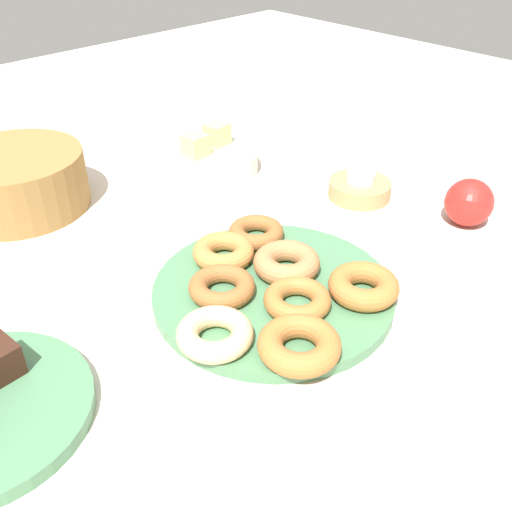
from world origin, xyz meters
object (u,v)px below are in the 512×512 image
(donut_1, at_px, (364,286))
(apple, at_px, (469,203))
(donut_4, at_px, (299,345))
(tealight, at_px, (361,177))
(melon_chunk_right, at_px, (217,134))
(donut_3, at_px, (215,334))
(melon_chunk_left, at_px, (195,145))
(donut_2, at_px, (297,300))
(donut_7, at_px, (287,263))
(donut_6, at_px, (222,287))
(donut_0, at_px, (223,252))
(donut_plate, at_px, (273,292))
(basket, at_px, (16,181))
(fruit_bowl, at_px, (210,161))
(donut_5, at_px, (256,232))
(candle_holder, at_px, (359,189))

(donut_1, distance_m, apple, 0.26)
(donut_1, distance_m, donut_4, 0.13)
(tealight, bearing_deg, melon_chunk_right, 108.10)
(donut_3, distance_m, melon_chunk_left, 0.44)
(donut_2, bearing_deg, melon_chunk_right, 61.16)
(donut_7, bearing_deg, donut_4, -131.46)
(donut_6, height_order, melon_chunk_left, melon_chunk_left)
(donut_1, height_order, donut_4, same)
(donut_7, distance_m, melon_chunk_right, 0.37)
(donut_0, bearing_deg, donut_plate, -86.34)
(melon_chunk_left, bearing_deg, basket, 157.82)
(melon_chunk_left, bearing_deg, melon_chunk_right, 12.09)
(donut_1, xyz_separation_m, melon_chunk_right, (0.14, 0.42, 0.03))
(donut_plate, height_order, melon_chunk_right, melon_chunk_right)
(donut_3, bearing_deg, donut_plate, 13.02)
(donut_3, bearing_deg, donut_6, 43.69)
(donut_2, height_order, fruit_bowl, same)
(donut_5, bearing_deg, donut_plate, -123.10)
(donut_3, distance_m, melon_chunk_right, 0.48)
(donut_5, distance_m, apple, 0.31)
(donut_7, relative_size, tealight, 1.90)
(donut_2, relative_size, donut_3, 0.94)
(donut_5, bearing_deg, donut_4, -122.85)
(donut_1, bearing_deg, melon_chunk_right, 71.93)
(donut_7, xyz_separation_m, tealight, (0.25, 0.08, 0.01))
(apple, bearing_deg, donut_7, 164.32)
(donut_plate, xyz_separation_m, basket, (-0.12, 0.43, 0.04))
(donut_plate, relative_size, donut_5, 3.91)
(donut_6, height_order, melon_chunk_right, melon_chunk_right)
(apple, bearing_deg, melon_chunk_right, 107.28)
(basket, distance_m, melon_chunk_right, 0.33)
(donut_7, distance_m, apple, 0.31)
(donut_4, relative_size, melon_chunk_right, 2.42)
(donut_5, bearing_deg, candle_holder, -1.14)
(donut_0, relative_size, apple, 1.14)
(donut_plate, relative_size, donut_7, 3.51)
(donut_1, distance_m, melon_chunk_right, 0.44)
(donut_plate, xyz_separation_m, fruit_bowl, (0.17, 0.32, 0.01))
(tealight, relative_size, melon_chunk_left, 1.22)
(basket, bearing_deg, donut_7, -70.17)
(donut_6, xyz_separation_m, candle_holder, (0.34, 0.06, -0.01))
(apple, bearing_deg, donut_3, 174.14)
(donut_0, xyz_separation_m, candle_holder, (0.29, 0.00, -0.01))
(donut_4, bearing_deg, donut_1, 7.08)
(donut_plate, xyz_separation_m, donut_3, (-0.12, -0.03, 0.02))
(donut_plate, bearing_deg, fruit_bowl, 61.87)
(donut_3, height_order, melon_chunk_left, melon_chunk_left)
(apple, bearing_deg, candle_holder, 105.99)
(melon_chunk_left, bearing_deg, donut_1, -101.05)
(donut_0, distance_m, candle_holder, 0.29)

